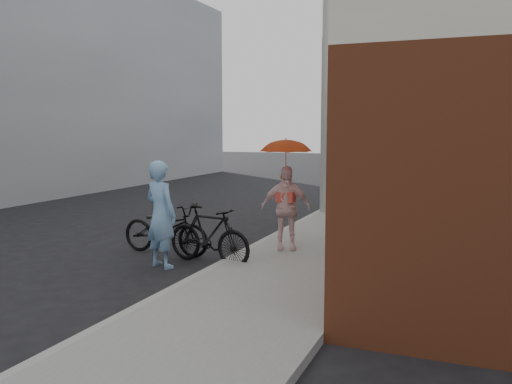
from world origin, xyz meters
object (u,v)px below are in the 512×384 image
Objects in this scene: planter at (366,249)px; kimono_woman at (286,208)px; officer at (161,214)px; utility_pole at (327,75)px; bike_left at (165,229)px; bike_right at (209,235)px.

kimono_woman is at bearing -174.11° from planter.
planter is at bearing -133.05° from officer.
utility_pole is 6.61m from officer.
officer is at bearing -159.20° from kimono_woman.
utility_pole is at bearing -12.72° from bike_left.
utility_pole is 4.84× the size of kimono_woman.
planter is (1.84, -4.35, -3.29)m from utility_pole.
bike_left is at bearing -44.37° from officer.
officer is 1.18× the size of kimono_woman.
planter is at bearing -72.90° from bike_left.
bike_left is 1.20× the size of kimono_woman.
bike_right is at bearing -104.37° from bike_left.
kimono_woman reaches higher than planter.
planter is (2.94, 1.61, -0.64)m from officer.
planter is (3.36, 0.80, -0.25)m from bike_left.
officer is 3.41m from planter.
officer is at bearing -148.89° from bike_left.
officer is (-1.10, -5.96, -2.65)m from utility_pole.
kimono_woman is at bearing -34.74° from bike_right.
utility_pole is at bearing 4.66° from bike_right.
utility_pole is 4.11× the size of officer.
bike_right is 1.44m from kimono_woman.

